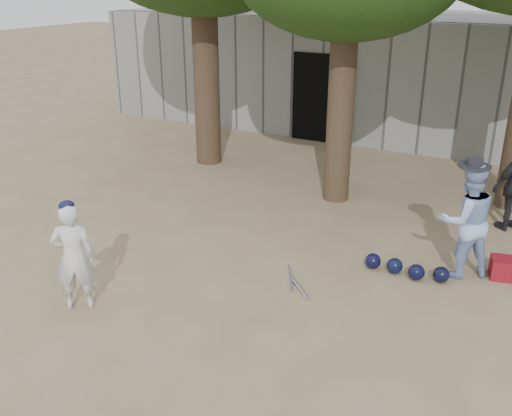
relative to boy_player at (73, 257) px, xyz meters
The scene contains 7 objects.
ground 1.53m from the boy_player, 47.74° to the left, with size 70.00×70.00×0.00m, color #937C5E.
boy_player is the anchor object (origin of this frame).
spectator_blue 5.26m from the boy_player, 38.05° to the left, with size 0.80×0.63×1.66m, color #9AB4EF.
red_bag 5.88m from the boy_player, 35.80° to the left, with size 0.42×0.32×0.30m, color maroon.
back_building 11.40m from the boy_player, 85.42° to the left, with size 16.00×5.24×3.00m.
helmet_row 4.53m from the boy_player, 38.95° to the left, with size 1.19×0.33×0.23m.
bat_pile 2.94m from the boy_player, 39.99° to the left, with size 0.65×0.72×0.06m.
Camera 1 is at (4.12, -5.49, 3.98)m, focal length 40.00 mm.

